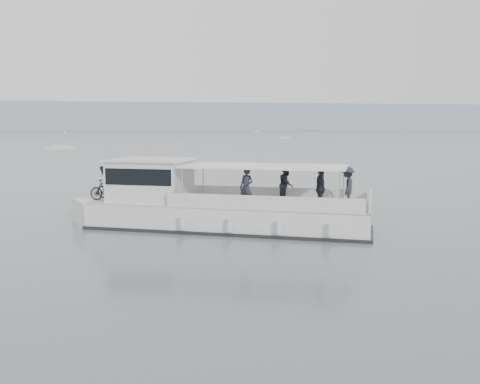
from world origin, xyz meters
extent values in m
plane|color=#50595E|center=(0.00, 0.00, 0.00)|extent=(1400.00, 1400.00, 0.00)
cube|color=#939EA8|center=(0.00, 560.00, 14.00)|extent=(1400.00, 90.00, 28.00)
cube|color=white|center=(5.55, 3.71, 0.45)|extent=(12.24, 7.92, 1.30)
cube|color=white|center=(0.10, 6.22, 0.45)|extent=(2.95, 2.95, 1.30)
cube|color=beige|center=(5.55, 3.71, 1.10)|extent=(12.24, 7.92, 0.06)
cube|color=black|center=(5.55, 3.71, 0.05)|extent=(12.47, 8.11, 0.18)
cube|color=white|center=(7.83, 4.36, 1.40)|extent=(7.31, 3.43, 0.60)
cube|color=white|center=(6.54, 1.56, 1.40)|extent=(7.31, 3.43, 0.60)
cube|color=white|center=(10.96, 1.22, 1.40)|extent=(1.43, 2.95, 0.60)
cube|color=white|center=(2.28, 5.21, 2.00)|extent=(4.04, 3.79, 1.80)
cube|color=black|center=(0.87, 5.86, 2.15)|extent=(1.55, 2.51, 1.16)
cube|color=black|center=(2.28, 5.21, 2.30)|extent=(3.87, 3.74, 0.70)
cube|color=white|center=(2.28, 5.21, 2.95)|extent=(4.30, 4.06, 0.10)
cube|color=white|center=(7.01, 3.04, 2.75)|extent=(7.43, 5.57, 0.08)
cylinder|color=silver|center=(3.51, 3.11, 1.92)|extent=(0.08, 0.08, 1.65)
cylinder|color=silver|center=(4.68, 5.65, 1.92)|extent=(0.08, 0.08, 1.65)
cylinder|color=silver|center=(9.33, 0.43, 1.92)|extent=(0.08, 0.08, 1.65)
cylinder|color=silver|center=(10.50, 2.98, 1.92)|extent=(0.08, 0.08, 1.65)
cylinder|color=silver|center=(2.11, 6.28, 4.25)|extent=(0.04, 0.04, 2.60)
cylinder|color=silver|center=(2.35, 4.41, 4.05)|extent=(0.04, 0.04, 2.20)
cylinder|color=silver|center=(3.45, 2.74, 0.50)|extent=(0.32, 0.32, 0.50)
cylinder|color=silver|center=(5.27, 1.90, 0.50)|extent=(0.32, 0.32, 0.50)
cylinder|color=silver|center=(7.09, 1.07, 0.50)|extent=(0.32, 0.32, 0.50)
cylinder|color=silver|center=(8.90, 0.23, 0.50)|extent=(0.32, 0.32, 0.50)
imported|color=black|center=(0.63, 6.41, 1.55)|extent=(1.81, 1.26, 0.90)
imported|color=black|center=(0.30, 5.69, 1.57)|extent=(1.62, 1.07, 0.95)
imported|color=#282C36|center=(6.08, 2.47, 1.94)|extent=(0.71, 0.72, 1.68)
imported|color=#282C36|center=(8.02, 3.34, 1.94)|extent=(0.94, 1.02, 1.68)
imported|color=#282C36|center=(8.93, 1.49, 1.94)|extent=(0.47, 1.01, 1.68)
imported|color=#282C36|center=(10.26, 1.98, 1.94)|extent=(1.01, 1.24, 1.68)
cube|color=white|center=(92.92, 392.41, 0.30)|extent=(5.06, 3.91, 0.75)
cube|color=white|center=(92.92, 392.41, 0.62)|extent=(2.20, 2.08, 0.45)
cube|color=white|center=(-12.50, 86.10, 0.30)|extent=(5.25, 6.58, 0.75)
cube|color=white|center=(-12.50, 86.10, 0.62)|extent=(2.75, 2.89, 0.45)
cylinder|color=silver|center=(-12.50, 86.10, 4.17)|extent=(0.08, 0.08, 7.13)
cube|color=white|center=(-42.83, 322.11, 0.30)|extent=(4.21, 6.18, 0.75)
cube|color=white|center=(-42.83, 322.11, 0.62)|extent=(2.38, 2.58, 0.45)
cylinder|color=silver|center=(-42.83, 322.11, 3.86)|extent=(0.08, 0.08, 6.52)
cube|color=white|center=(52.00, 161.15, 0.30)|extent=(4.91, 6.54, 0.75)
cube|color=white|center=(52.00, 161.15, 0.62)|extent=(2.65, 2.82, 0.45)
cylinder|color=silver|center=(52.00, 161.15, 4.10)|extent=(0.08, 0.08, 7.00)
camera|label=1|loc=(1.77, -18.83, 4.43)|focal=40.00mm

